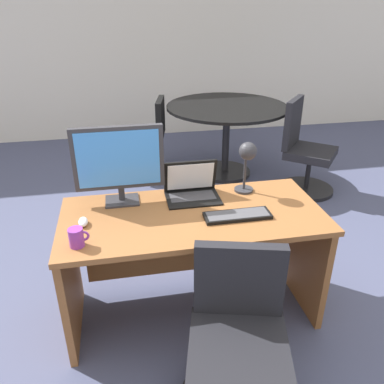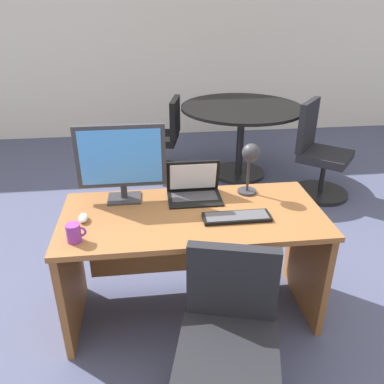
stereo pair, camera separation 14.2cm
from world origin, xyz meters
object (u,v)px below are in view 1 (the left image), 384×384
Objects in this scene: monitor at (119,160)px; keyboard at (237,215)px; mouse at (83,222)px; office_chair at (237,350)px; desk at (192,242)px; meeting_chair_far at (304,155)px; meeting_table at (227,123)px; laptop at (191,186)px; coffee_mug at (77,237)px; meeting_chair_near at (147,144)px; desk_lamp at (247,157)px.

monitor is 0.75m from keyboard.
office_chair is at bearing -41.84° from mouse.
desk is at bearing -23.85° from monitor.
desk is 0.37m from keyboard.
office_chair is 2.61m from meeting_chair_far.
meeting_table is at bearing 140.17° from meeting_chair_far.
desk is at bearing -100.75° from laptop.
meeting_chair_near is (0.55, 2.54, -0.43)m from coffee_mug.
desk_lamp is (0.99, 0.21, 0.22)m from mouse.
mouse reaches higher than keyboard.
coffee_mug is at bearing -171.93° from keyboard.
keyboard is 2.30m from meeting_table.
monitor is 0.60× the size of meeting_chair_near.
monitor is 0.77m from desk_lamp.
mouse is (-0.22, -0.23, -0.25)m from monitor.
desk is 0.35m from laptop.
keyboard is at bearing 8.07° from coffee_mug.
meeting_chair_far is at bearing 57.93° from office_chair.
desk_lamp is 2.26m from meeting_chair_near.
meeting_table is 0.93m from meeting_chair_near.
office_chair is at bearing -104.77° from keyboard.
coffee_mug is at bearing -94.59° from mouse.
desk is 2.12m from meeting_chair_far.
keyboard is 4.23× the size of mouse.
desk is at bearing 149.77° from keyboard.
desk_lamp reaches higher than coffee_mug.
monitor is 0.39× the size of meeting_table.
laptop reaches higher than coffee_mug.
laptop is 0.79m from coffee_mug.
mouse is (-0.85, 0.08, 0.01)m from keyboard.
desk is at bearing 22.56° from coffee_mug.
laptop is 0.34× the size of meeting_chair_far.
meeting_table is at bearing 75.75° from office_chair.
laptop reaches higher than desk.
meeting_chair_near is 0.90× the size of meeting_chair_far.
coffee_mug is at bearing -118.16° from monitor.
meeting_chair_far is (2.09, 1.58, -0.37)m from mouse.
desk_lamp reaches higher than mouse.
desk_lamp is at bearing -3.71° from laptop.
coffee_mug is (-0.86, -0.12, 0.04)m from keyboard.
office_chair is at bearing -60.65° from monitor.
laptop reaches higher than meeting_chair_near.
desk is at bearing -157.69° from desk_lamp.
desk is at bearing -110.88° from meeting_table.
laptop is 2.02m from meeting_chair_far.
meeting_chair_far is (1.44, 1.34, -0.42)m from laptop.
coffee_mug is at bearing -139.74° from meeting_chair_far.
mouse is (-0.61, -0.06, 0.25)m from desk.
keyboard is 0.71m from office_chair.
coffee_mug reaches higher than mouse.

